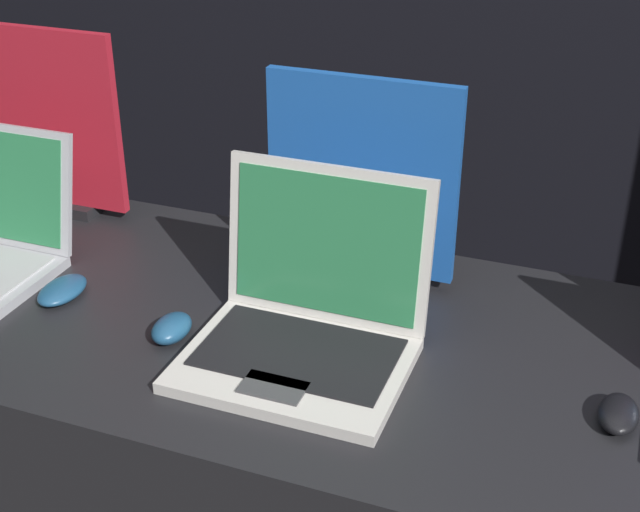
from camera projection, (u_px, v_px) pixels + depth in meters
name	position (u px, v px, depth m)	size (l,w,h in m)	color
mouse_front	(62.00, 290.00, 1.63)	(0.07, 0.12, 0.03)	navy
promo_stand_front	(47.00, 127.00, 1.89)	(0.35, 0.07, 0.40)	black
laptop_middle	(307.00, 316.00, 1.46)	(0.36, 0.32, 0.29)	silver
mouse_middle	(172.00, 328.00, 1.51)	(0.06, 0.09, 0.04)	navy
promo_stand_middle	(361.00, 187.00, 1.62)	(0.36, 0.07, 0.39)	black
mouse_back	(618.00, 414.00, 1.31)	(0.06, 0.10, 0.03)	black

